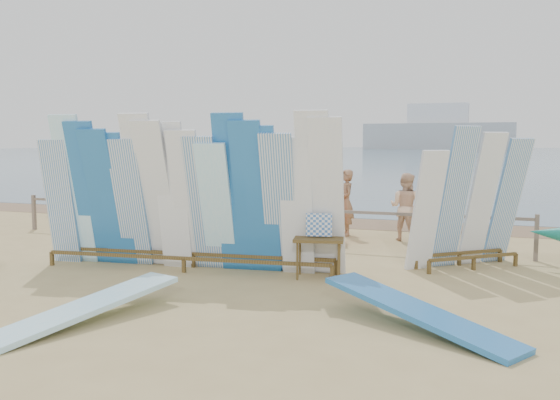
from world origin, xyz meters
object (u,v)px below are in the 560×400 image
at_px(beach_chair_left, 228,226).
at_px(beachgoer_8, 405,207).
at_px(flat_board_d, 418,329).
at_px(beachgoer_4, 241,199).
at_px(beachgoer_9, 458,198).
at_px(vendor_table, 319,256).
at_px(beachgoer_2, 115,198).
at_px(side_surfboard_rack, 469,204).
at_px(beach_chair_right, 302,227).
at_px(stroller, 331,225).
at_px(beachgoer_3, 283,198).
at_px(beachgoer_0, 133,194).
at_px(flat_board_b, 86,322).
at_px(beachgoer_5, 287,196).
at_px(beachgoer_1, 193,191).
at_px(main_surfboard_rack, 188,200).
at_px(beachgoer_11, 117,187).
at_px(beachgoer_extra_1, 64,188).
at_px(beachgoer_7, 346,203).

xyz_separation_m(beach_chair_left, beachgoer_8, (4.01, 1.03, 0.50)).
relative_size(flat_board_d, beachgoer_4, 1.57).
bearing_deg(beachgoer_9, vendor_table, 153.67).
bearing_deg(beachgoer_2, side_surfboard_rack, 92.77).
bearing_deg(beach_chair_left, beach_chair_right, 35.18).
bearing_deg(beach_chair_left, stroller, 29.19).
height_order(beach_chair_left, beachgoer_8, beachgoer_8).
relative_size(beachgoer_9, beachgoer_3, 0.98).
relative_size(beach_chair_left, beachgoer_0, 0.58).
xyz_separation_m(flat_board_b, beachgoer_5, (-0.59, 9.36, 0.78)).
bearing_deg(beachgoer_1, beachgoer_4, -111.08).
xyz_separation_m(main_surfboard_rack, beachgoer_1, (-2.91, 5.54, -0.35)).
bearing_deg(beachgoer_8, beachgoer_9, -102.35).
distance_m(main_surfboard_rack, beachgoer_11, 8.70).
bearing_deg(flat_board_d, main_surfboard_rack, 95.17).
distance_m(beach_chair_right, beachgoer_2, 4.97).
relative_size(beachgoer_9, beachgoer_extra_1, 1.02).
bearing_deg(beachgoer_0, beachgoer_3, -130.93).
xyz_separation_m(beach_chair_left, beachgoer_0, (-3.43, 1.19, 0.55)).
relative_size(main_surfboard_rack, beachgoer_8, 3.59).
relative_size(beachgoer_4, beachgoer_2, 1.02).
bearing_deg(beachgoer_4, beachgoer_7, 160.42).
relative_size(beachgoer_7, beachgoer_2, 0.95).
xyz_separation_m(beachgoer_9, beachgoer_8, (-1.05, -2.02, -0.06)).
bearing_deg(flat_board_b, beachgoer_9, 83.85).
height_order(stroller, beachgoer_1, beachgoer_1).
bearing_deg(side_surfboard_rack, beachgoer_4, 117.78).
bearing_deg(beachgoer_5, stroller, 117.96).
bearing_deg(beach_chair_left, beachgoer_4, 105.92).
xyz_separation_m(flat_board_d, beachgoer_3, (-4.22, 6.89, 0.86)).
xyz_separation_m(side_surfboard_rack, beachgoer_1, (-7.55, 3.64, -0.25)).
relative_size(main_surfboard_rack, beach_chair_left, 5.82).
height_order(beachgoer_9, beachgoer_7, beachgoer_9).
bearing_deg(beach_chair_right, vendor_table, -97.24).
height_order(flat_board_d, beachgoer_9, beachgoer_9).
xyz_separation_m(beachgoer_9, beachgoer_0, (-8.49, -1.87, -0.01)).
relative_size(flat_board_d, beachgoer_1, 1.49).
xyz_separation_m(beach_chair_right, beachgoer_9, (3.34, 2.69, 0.56)).
relative_size(main_surfboard_rack, beachgoer_5, 3.61).
distance_m(beach_chair_left, beachgoer_0, 3.68).
distance_m(flat_board_d, beach_chair_left, 7.52).
height_order(flat_board_b, beachgoer_2, beachgoer_2).
relative_size(vendor_table, beachgoer_5, 0.70).
height_order(side_surfboard_rack, beach_chair_right, side_surfboard_rack).
bearing_deg(beachgoer_5, beachgoer_0, 11.31).
height_order(beachgoer_4, beachgoer_3, beachgoer_4).
xyz_separation_m(side_surfboard_rack, beachgoer_3, (-4.61, 2.96, -0.30)).
bearing_deg(side_surfboard_rack, main_surfboard_rack, 162.09).
distance_m(flat_board_b, beachgoer_2, 8.03).
relative_size(side_surfboard_rack, beachgoer_9, 1.51).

